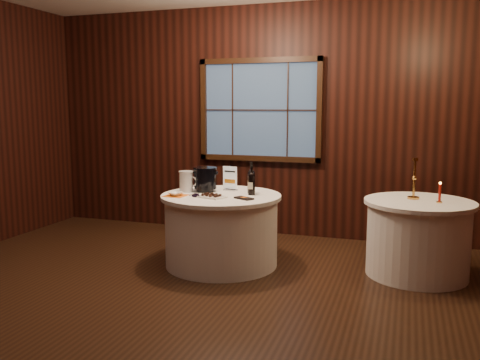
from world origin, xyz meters
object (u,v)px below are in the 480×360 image
(glass_pitcher, at_px, (186,181))
(main_table, at_px, (221,230))
(grape_bunch, at_px, (197,195))
(brass_candlestick, at_px, (414,184))
(cracker_bowl, at_px, (176,194))
(chocolate_box, at_px, (244,198))
(ice_bucket, at_px, (205,179))
(sign_stand, at_px, (230,182))
(port_bottle_left, at_px, (251,180))
(port_bottle_right, at_px, (252,182))
(red_candle, at_px, (440,194))
(side_table, at_px, (418,238))
(chocolate_plate, at_px, (212,196))

(glass_pitcher, bearing_deg, main_table, -1.54)
(grape_bunch, bearing_deg, main_table, 46.72)
(brass_candlestick, bearing_deg, cracker_bowl, -165.64)
(chocolate_box, distance_m, brass_candlestick, 1.73)
(ice_bucket, distance_m, chocolate_box, 0.63)
(sign_stand, distance_m, brass_candlestick, 1.94)
(chocolate_box, bearing_deg, ice_bucket, -179.67)
(sign_stand, height_order, port_bottle_left, port_bottle_left)
(chocolate_box, bearing_deg, brass_candlestick, 47.90)
(sign_stand, height_order, port_bottle_right, port_bottle_right)
(port_bottle_left, height_order, brass_candlestick, brass_candlestick)
(glass_pitcher, bearing_deg, brass_candlestick, 12.91)
(grape_bunch, height_order, glass_pitcher, glass_pitcher)
(port_bottle_right, xyz_separation_m, chocolate_box, (-0.00, -0.26, -0.13))
(brass_candlestick, bearing_deg, main_table, -168.86)
(chocolate_box, height_order, glass_pitcher, glass_pitcher)
(main_table, distance_m, port_bottle_left, 0.63)
(port_bottle_left, xyz_separation_m, cracker_bowl, (-0.70, -0.41, -0.12))
(sign_stand, xyz_separation_m, glass_pitcher, (-0.43, -0.23, 0.02))
(port_bottle_right, distance_m, glass_pitcher, 0.74)
(grape_bunch, relative_size, brass_candlestick, 0.37)
(main_table, relative_size, port_bottle_left, 3.79)
(port_bottle_right, distance_m, cracker_bowl, 0.81)
(sign_stand, xyz_separation_m, grape_bunch, (-0.20, -0.48, -0.08))
(brass_candlestick, distance_m, red_candle, 0.29)
(brass_candlestick, bearing_deg, sign_stand, -176.79)
(glass_pitcher, bearing_deg, side_table, 10.80)
(sign_stand, bearing_deg, port_bottle_right, -21.90)
(main_table, distance_m, port_bottle_right, 0.61)
(port_bottle_right, bearing_deg, chocolate_plate, -136.93)
(chocolate_box, relative_size, glass_pitcher, 0.87)
(sign_stand, distance_m, red_candle, 2.17)
(chocolate_plate, bearing_deg, cracker_bowl, -176.21)
(port_bottle_right, bearing_deg, port_bottle_left, 112.58)
(side_table, xyz_separation_m, red_candle, (0.18, -0.06, 0.46))
(brass_candlestick, bearing_deg, chocolate_plate, -163.62)
(red_candle, bearing_deg, side_table, 160.70)
(sign_stand, xyz_separation_m, chocolate_box, (0.30, -0.44, -0.09))
(glass_pitcher, bearing_deg, ice_bucket, 28.41)
(side_table, distance_m, ice_bucket, 2.30)
(grape_bunch, bearing_deg, ice_bucket, 96.73)
(side_table, bearing_deg, glass_pitcher, -174.06)
(port_bottle_left, relative_size, chocolate_box, 1.69)
(chocolate_box, relative_size, cracker_bowl, 1.35)
(side_table, height_order, port_bottle_left, port_bottle_left)
(port_bottle_left, bearing_deg, side_table, -2.56)
(ice_bucket, distance_m, glass_pitcher, 0.21)
(chocolate_plate, height_order, grape_bunch, chocolate_plate)
(port_bottle_right, distance_m, chocolate_plate, 0.46)
(chocolate_plate, xyz_separation_m, cracker_bowl, (-0.39, -0.03, 0.01))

